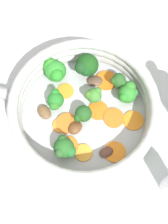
{
  "coord_description": "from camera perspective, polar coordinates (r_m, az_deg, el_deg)",
  "views": [
    {
      "loc": [
        -0.03,
        0.23,
        0.61
      ],
      "look_at": [
        0.0,
        0.0,
        0.03
      ],
      "focal_mm": 50.0,
      "sensor_mm": 36.0,
      "label": 1
    }
  ],
  "objects": [
    {
      "name": "ground_plane",
      "position": [
        0.66,
        -0.0,
        -0.81
      ],
      "size": [
        4.0,
        4.0,
        0.0
      ],
      "primitive_type": "plane",
      "color": "#B8BDC0"
    },
    {
      "name": "skillet",
      "position": [
        0.65,
        -0.0,
        -0.65
      ],
      "size": [
        0.27,
        0.27,
        0.01
      ],
      "primitive_type": "cylinder",
      "color": "#B2B5B7",
      "rests_on": "ground_plane"
    },
    {
      "name": "skillet_rim_wall",
      "position": [
        0.62,
        -0.0,
        0.57
      ],
      "size": [
        0.3,
        0.3,
        0.06
      ],
      "color": "#B9BCBA",
      "rests_on": "skillet"
    },
    {
      "name": "skillet_rivet_left",
      "position": [
        0.68,
        -10.11,
        4.18
      ],
      "size": [
        0.01,
        0.01,
        0.01
      ],
      "primitive_type": "sphere",
      "color": "#B2B9BB",
      "rests_on": "skillet"
    },
    {
      "name": "skillet_rivet_right",
      "position": [
        0.66,
        -11.48,
        0.3
      ],
      "size": [
        0.01,
        0.01,
        0.01
      ],
      "primitive_type": "sphere",
      "color": "#B5B2BA",
      "rests_on": "skillet"
    },
    {
      "name": "carrot_slice_0",
      "position": [
        0.67,
        -3.39,
        3.85
      ],
      "size": [
        0.05,
        0.05,
        0.0
      ],
      "primitive_type": "cylinder",
      "rotation": [
        0.0,
        0.0,
        5.31
      ],
      "color": "orange",
      "rests_on": "skillet"
    },
    {
      "name": "carrot_slice_1",
      "position": [
        0.64,
        -4.4,
        -2.48
      ],
      "size": [
        0.03,
        0.03,
        0.0
      ],
      "primitive_type": "cylinder",
      "rotation": [
        0.0,
        0.0,
        3.23
      ],
      "color": "orange",
      "rests_on": "skillet"
    },
    {
      "name": "carrot_slice_2",
      "position": [
        0.62,
        -0.1,
        -7.46
      ],
      "size": [
        0.05,
        0.05,
        0.0
      ],
      "primitive_type": "cylinder",
      "rotation": [
        0.0,
        0.0,
        0.42
      ],
      "color": "orange",
      "rests_on": "skillet"
    },
    {
      "name": "carrot_slice_3",
      "position": [
        0.68,
        4.07,
        5.79
      ],
      "size": [
        0.06,
        0.06,
        0.0
      ],
      "primitive_type": "cylinder",
      "rotation": [
        0.0,
        0.0,
        0.74
      ],
      "color": "orange",
      "rests_on": "skillet"
    },
    {
      "name": "carrot_slice_4",
      "position": [
        0.64,
        -3.15,
        -2.04
      ],
      "size": [
        0.06,
        0.06,
        0.01
      ],
      "primitive_type": "cylinder",
      "rotation": [
        0.0,
        0.0,
        2.43
      ],
      "color": "orange",
      "rests_on": "skillet"
    },
    {
      "name": "carrot_slice_5",
      "position": [
        0.62,
        5.66,
        -7.29
      ],
      "size": [
        0.05,
        0.05,
        0.0
      ],
      "primitive_type": "cylinder",
      "rotation": [
        0.0,
        0.0,
        1.24
      ],
      "color": "orange",
      "rests_on": "skillet"
    },
    {
      "name": "carrot_slice_6",
      "position": [
        0.65,
        2.64,
        0.3
      ],
      "size": [
        0.04,
        0.04,
        0.0
      ],
      "primitive_type": "cylinder",
      "rotation": [
        0.0,
        0.0,
        3.17
      ],
      "color": "orange",
      "rests_on": "skillet"
    },
    {
      "name": "carrot_slice_7",
      "position": [
        0.62,
        -2.81,
        -6.19
      ],
      "size": [
        0.04,
        0.04,
        0.0
      ],
      "primitive_type": "cylinder",
      "rotation": [
        0.0,
        0.0,
        6.12
      ],
      "color": "orange",
      "rests_on": "skillet"
    },
    {
      "name": "carrot_slice_8",
      "position": [
        0.65,
        9.01,
        -1.44
      ],
      "size": [
        0.06,
        0.06,
        0.0
      ],
      "primitive_type": "cylinder",
      "rotation": [
        0.0,
        0.0,
        5.51
      ],
      "color": "orange",
      "rests_on": "skillet"
    },
    {
      "name": "carrot_slice_9",
      "position": [
        0.64,
        5.46,
        -1.04
      ],
      "size": [
        0.06,
        0.06,
        0.01
      ],
      "primitive_type": "cylinder",
      "rotation": [
        0.0,
        0.0,
        2.34
      ],
      "color": "orange",
      "rests_on": "skillet"
    },
    {
      "name": "broccoli_floret_0",
      "position": [
        0.65,
        6.34,
        5.72
      ],
      "size": [
        0.03,
        0.03,
        0.04
      ],
      "color": "#739E5D",
      "rests_on": "skillet"
    },
    {
      "name": "broccoli_floret_1",
      "position": [
        0.63,
        -5.26,
        2.18
      ],
      "size": [
        0.03,
        0.04,
        0.04
      ],
      "color": "#70A75E",
      "rests_on": "skillet"
    },
    {
      "name": "broccoli_floret_2",
      "position": [
        0.66,
        -5.5,
        7.67
      ],
      "size": [
        0.05,
        0.05,
        0.05
      ],
      "color": "#6F954A",
      "rests_on": "skillet"
    },
    {
      "name": "broccoli_floret_3",
      "position": [
        0.62,
        -0.53,
        -0.41
      ],
      "size": [
        0.03,
        0.04,
        0.04
      ],
      "color": "#649053",
      "rests_on": "skillet"
    },
    {
      "name": "broccoli_floret_4",
      "position": [
        0.64,
        1.85,
        3.04
      ],
      "size": [
        0.03,
        0.03,
        0.04
      ],
      "color": "#87B770",
      "rests_on": "skillet"
    },
    {
      "name": "broccoli_floret_5",
      "position": [
        0.6,
        -3.63,
        -6.54
      ],
      "size": [
        0.04,
        0.05,
        0.05
      ],
      "color": "#5C8C4B",
      "rests_on": "skillet"
    },
    {
      "name": "broccoli_floret_6",
      "position": [
        0.64,
        8.0,
        3.44
      ],
      "size": [
        0.04,
        0.05,
        0.04
      ],
      "color": "olive",
      "rests_on": "skillet"
    },
    {
      "name": "broccoli_floret_7",
      "position": [
        0.66,
        0.44,
        8.42
      ],
      "size": [
        0.05,
        0.05,
        0.06
      ],
      "color": "#60964F",
      "rests_on": "skillet"
    },
    {
      "name": "mushroom_piece_0",
      "position": [
        0.67,
        2.03,
        5.7
      ],
      "size": [
        0.04,
        0.03,
        0.01
      ],
      "primitive_type": "ellipsoid",
      "rotation": [
        0.0,
        0.0,
        3.28
      ],
      "color": "brown",
      "rests_on": "skillet"
    },
    {
      "name": "mushroom_piece_1",
      "position": [
        0.63,
        -1.62,
        -2.91
      ],
      "size": [
        0.04,
        0.04,
        0.01
      ],
      "primitive_type": "ellipsoid",
      "rotation": [
        0.0,
        0.0,
        4.03
      ],
      "color": "brown",
      "rests_on": "skillet"
    },
    {
      "name": "mushroom_piece_2",
      "position": [
        0.65,
        -7.28,
        0.01
      ],
      "size": [
        0.04,
        0.04,
        0.01
      ],
      "primitive_type": "ellipsoid",
      "rotation": [
        0.0,
        0.0,
        2.3
      ],
      "color": "brown",
      "rests_on": "skillet"
    },
    {
      "name": "mushroom_piece_3",
      "position": [
        0.62,
        4.08,
        -7.3
      ],
      "size": [
        0.04,
        0.03,
        0.01
      ],
      "primitive_type": "ellipsoid",
      "rotation": [
        0.0,
        0.0,
        3.68
      ],
      "color": "brown",
      "rests_on": "skillet"
    }
  ]
}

